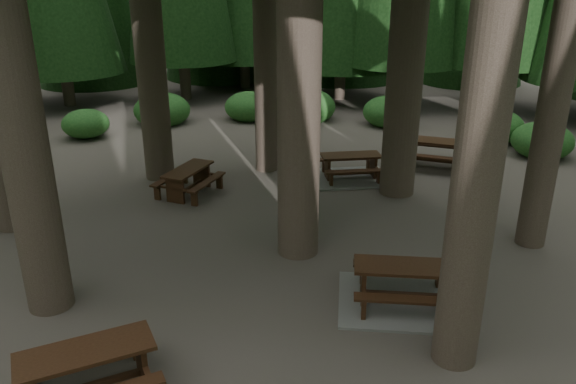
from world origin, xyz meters
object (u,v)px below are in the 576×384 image
(picnic_table_a, at_px, (403,291))
(picnic_table_c, at_px, (350,171))
(picnic_table_b, at_px, (188,177))
(picnic_table_e, at_px, (87,366))
(picnic_table_d, at_px, (435,149))

(picnic_table_a, height_order, picnic_table_c, picnic_table_a)
(picnic_table_b, height_order, picnic_table_e, picnic_table_e)
(picnic_table_b, bearing_deg, picnic_table_d, -50.03)
(picnic_table_e, bearing_deg, picnic_table_c, 37.24)
(picnic_table_b, bearing_deg, picnic_table_a, -116.72)
(picnic_table_c, bearing_deg, picnic_table_d, 15.72)
(picnic_table_a, distance_m, picnic_table_d, 7.90)
(picnic_table_c, height_order, picnic_table_e, picnic_table_e)
(picnic_table_a, bearing_deg, picnic_table_e, -147.84)
(picnic_table_b, relative_size, picnic_table_e, 0.76)
(picnic_table_c, bearing_deg, picnic_table_a, -94.93)
(picnic_table_c, bearing_deg, picnic_table_b, -172.28)
(picnic_table_b, distance_m, picnic_table_d, 7.36)
(picnic_table_a, relative_size, picnic_table_e, 1.11)
(picnic_table_a, bearing_deg, picnic_table_b, 137.18)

